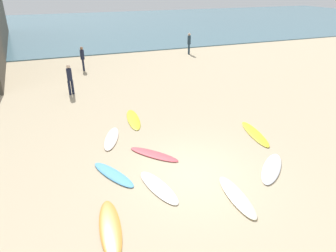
{
  "coord_description": "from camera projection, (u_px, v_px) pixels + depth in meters",
  "views": [
    {
      "loc": [
        -3.86,
        -7.74,
        5.81
      ],
      "look_at": [
        0.38,
        3.22,
        0.3
      ],
      "focal_mm": 33.16,
      "sensor_mm": 36.0,
      "label": 1
    }
  ],
  "objects": [
    {
      "name": "ground_plane",
      "position": [
        192.0,
        174.0,
        10.26
      ],
      "size": [
        120.0,
        120.0,
        0.0
      ],
      "primitive_type": "plane",
      "color": "#C6B28E"
    },
    {
      "name": "ocean_water",
      "position": [
        72.0,
        26.0,
        43.56
      ],
      "size": [
        120.0,
        40.0,
        0.08
      ],
      "primitive_type": "cube",
      "color": "slate",
      "rests_on": "ground_plane"
    },
    {
      "name": "surfboard_0",
      "position": [
        133.0,
        119.0,
        14.27
      ],
      "size": [
        0.85,
        2.44,
        0.06
      ],
      "primitive_type": "ellipsoid",
      "rotation": [
        0.0,
        0.0,
        -0.13
      ],
      "color": "yellow",
      "rests_on": "ground_plane"
    },
    {
      "name": "surfboard_1",
      "position": [
        113.0,
        174.0,
        10.2
      ],
      "size": [
        1.27,
        2.04,
        0.07
      ],
      "primitive_type": "ellipsoid",
      "rotation": [
        0.0,
        0.0,
        3.57
      ],
      "color": "#4FA1DB",
      "rests_on": "ground_plane"
    },
    {
      "name": "surfboard_2",
      "position": [
        154.0,
        154.0,
        11.39
      ],
      "size": [
        1.67,
        1.87,
        0.06
      ],
      "primitive_type": "ellipsoid",
      "rotation": [
        0.0,
        0.0,
        3.83
      ],
      "color": "#DA4752",
      "rests_on": "ground_plane"
    },
    {
      "name": "surfboard_3",
      "position": [
        111.0,
        138.0,
        12.53
      ],
      "size": [
        1.18,
        2.09,
        0.08
      ],
      "primitive_type": "ellipsoid",
      "rotation": [
        0.0,
        0.0,
        2.79
      ],
      "color": "silver",
      "rests_on": "ground_plane"
    },
    {
      "name": "surfboard_4",
      "position": [
        237.0,
        196.0,
        9.15
      ],
      "size": [
        0.71,
        2.14,
        0.08
      ],
      "primitive_type": "ellipsoid",
      "rotation": [
        0.0,
        0.0,
        3.06
      ],
      "color": "#F1E7C3",
      "rests_on": "ground_plane"
    },
    {
      "name": "surfboard_5",
      "position": [
        110.0,
        228.0,
        8.0
      ],
      "size": [
        0.81,
        2.3,
        0.06
      ],
      "primitive_type": "ellipsoid",
      "rotation": [
        0.0,
        0.0,
        -0.11
      ],
      "color": "orange",
      "rests_on": "ground_plane"
    },
    {
      "name": "surfboard_6",
      "position": [
        272.0,
        168.0,
        10.54
      ],
      "size": [
        1.94,
        1.87,
        0.08
      ],
      "primitive_type": "ellipsoid",
      "rotation": [
        0.0,
        0.0,
        2.32
      ],
      "color": "silver",
      "rests_on": "ground_plane"
    },
    {
      "name": "surfboard_7",
      "position": [
        158.0,
        187.0,
        9.58
      ],
      "size": [
        0.98,
        2.09,
        0.06
      ],
      "primitive_type": "ellipsoid",
      "rotation": [
        0.0,
        0.0,
        3.36
      ],
      "color": "white",
      "rests_on": "ground_plane"
    },
    {
      "name": "surfboard_8",
      "position": [
        255.0,
        134.0,
        12.92
      ],
      "size": [
        0.98,
        2.49,
        0.07
      ],
      "primitive_type": "ellipsoid",
      "rotation": [
        0.0,
        0.0,
        2.95
      ],
      "color": "yellow",
      "rests_on": "ground_plane"
    },
    {
      "name": "beachgoer_near",
      "position": [
        82.0,
        57.0,
        21.81
      ],
      "size": [
        0.29,
        0.34,
        1.68
      ],
      "rotation": [
        0.0,
        0.0,
        4.66
      ],
      "color": "#191E33",
      "rests_on": "ground_plane"
    },
    {
      "name": "beachgoer_mid",
      "position": [
        70.0,
        78.0,
        17.11
      ],
      "size": [
        0.38,
        0.38,
        1.7
      ],
      "rotation": [
        0.0,
        0.0,
        0.52
      ],
      "color": "#191E33",
      "rests_on": "ground_plane"
    },
    {
      "name": "beachgoer_far",
      "position": [
        189.0,
        42.0,
        26.71
      ],
      "size": [
        0.35,
        0.35,
        1.8
      ],
      "rotation": [
        0.0,
        0.0,
        1.27
      ],
      "color": "#1E3342",
      "rests_on": "ground_plane"
    }
  ]
}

